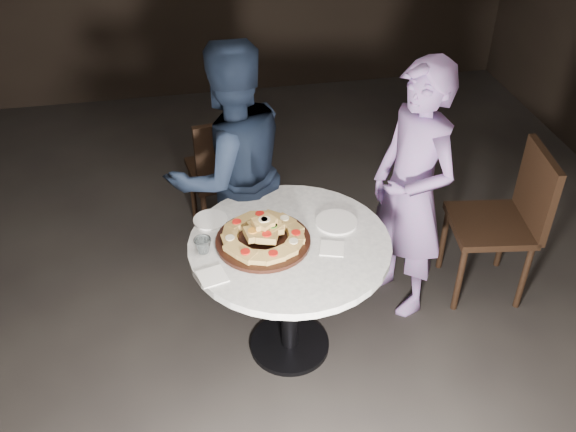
{
  "coord_description": "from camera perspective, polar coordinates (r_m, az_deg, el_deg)",
  "views": [
    {
      "loc": [
        -0.38,
        -2.64,
        2.91
      ],
      "look_at": [
        0.11,
        -0.01,
        0.93
      ],
      "focal_mm": 40.0,
      "sensor_mm": 36.0,
      "label": 1
    }
  ],
  "objects": [
    {
      "name": "floor",
      "position": [
        3.94,
        -1.66,
        -11.04
      ],
      "size": [
        7.0,
        7.0,
        0.0
      ],
      "primitive_type": "plane",
      "color": "black",
      "rests_on": "ground"
    },
    {
      "name": "table",
      "position": [
        3.46,
        0.15,
        -4.21
      ],
      "size": [
        1.37,
        1.37,
        0.8
      ],
      "rotation": [
        0.0,
        0.0,
        -0.34
      ],
      "color": "black",
      "rests_on": "ground"
    },
    {
      "name": "serving_board",
      "position": [
        3.35,
        -2.23,
        -2.23
      ],
      "size": [
        0.52,
        0.52,
        0.02
      ],
      "primitive_type": "cylinder",
      "rotation": [
        0.0,
        0.0,
        -0.03
      ],
      "color": "black",
      "rests_on": "table"
    },
    {
      "name": "focaccia_pile",
      "position": [
        3.33,
        -2.19,
        -1.59
      ],
      "size": [
        0.44,
        0.44,
        0.12
      ],
      "rotation": [
        0.0,
        0.0,
        -0.16
      ],
      "color": "#AE8743",
      "rests_on": "serving_board"
    },
    {
      "name": "plate_left",
      "position": [
        3.53,
        -6.91,
        -0.34
      ],
      "size": [
        0.22,
        0.22,
        0.01
      ],
      "primitive_type": "cylinder",
      "rotation": [
        0.0,
        0.0,
        -0.18
      ],
      "color": "white",
      "rests_on": "table"
    },
    {
      "name": "plate_right",
      "position": [
        3.5,
        4.33,
        -0.54
      ],
      "size": [
        0.23,
        0.23,
        0.01
      ],
      "primitive_type": "cylinder",
      "rotation": [
        0.0,
        0.0,
        0.02
      ],
      "color": "white",
      "rests_on": "table"
    },
    {
      "name": "water_glass",
      "position": [
        3.3,
        -7.57,
        -2.61
      ],
      "size": [
        0.11,
        0.11,
        0.08
      ],
      "primitive_type": "imported",
      "rotation": [
        0.0,
        0.0,
        -0.23
      ],
      "color": "silver",
      "rests_on": "table"
    },
    {
      "name": "napkin_near",
      "position": [
        3.17,
        -6.74,
        -5.36
      ],
      "size": [
        0.16,
        0.16,
        0.01
      ],
      "primitive_type": "cube",
      "rotation": [
        0.0,
        0.0,
        0.25
      ],
      "color": "white",
      "rests_on": "table"
    },
    {
      "name": "napkin_far",
      "position": [
        3.32,
        3.94,
        -2.89
      ],
      "size": [
        0.15,
        0.15,
        0.01
      ],
      "primitive_type": "cube",
      "rotation": [
        0.0,
        0.0,
        -0.3
      ],
      "color": "white",
      "rests_on": "table"
    },
    {
      "name": "chair_far",
      "position": [
        4.38,
        -5.43,
        4.17
      ],
      "size": [
        0.53,
        0.55,
        1.0
      ],
      "rotation": [
        0.0,
        0.0,
        3.29
      ],
      "color": "black",
      "rests_on": "ground"
    },
    {
      "name": "chair_right",
      "position": [
        4.15,
        19.06,
        0.14
      ],
      "size": [
        0.55,
        0.53,
        1.01
      ],
      "rotation": [
        0.0,
        0.0,
        -1.71
      ],
      "color": "black",
      "rests_on": "ground"
    },
    {
      "name": "diner_navy",
      "position": [
        3.87,
        -5.14,
        3.83
      ],
      "size": [
        0.97,
        0.87,
        1.66
      ],
      "primitive_type": "imported",
      "rotation": [
        0.0,
        0.0,
        3.49
      ],
      "color": "black",
      "rests_on": "ground"
    },
    {
      "name": "diner_teal",
      "position": [
        3.77,
        10.96,
        2.02
      ],
      "size": [
        0.57,
        0.69,
        1.63
      ],
      "primitive_type": "imported",
      "rotation": [
        0.0,
        0.0,
        -1.23
      ],
      "color": "#7E65A1",
      "rests_on": "ground"
    }
  ]
}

